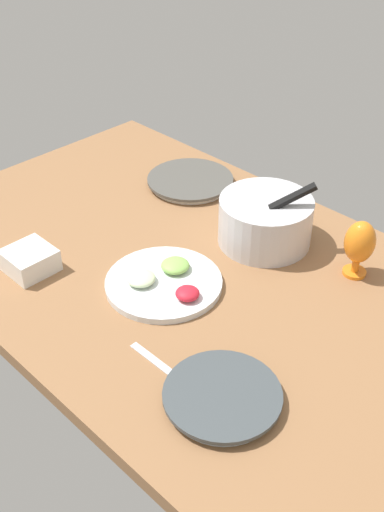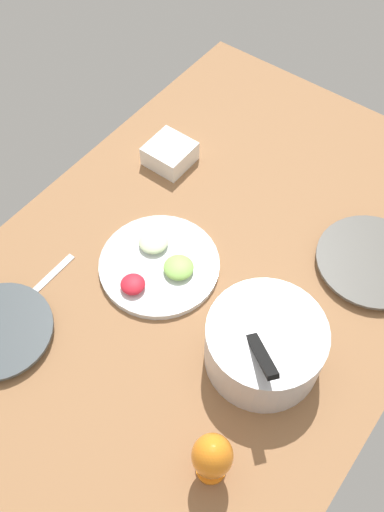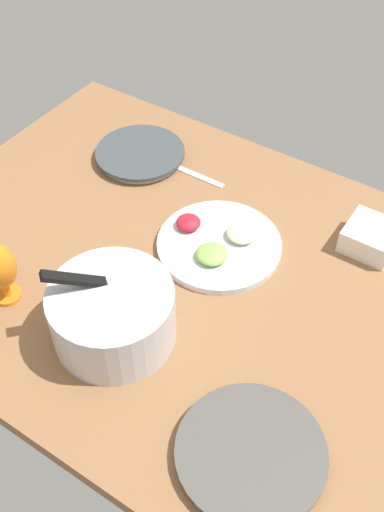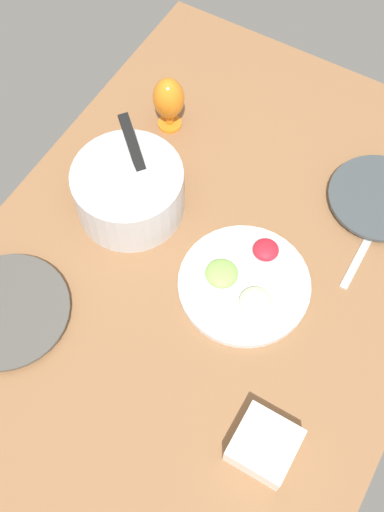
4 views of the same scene
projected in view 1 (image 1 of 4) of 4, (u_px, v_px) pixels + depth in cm
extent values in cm
cube|color=#8C603D|center=(178.00, 266.00, 173.55)|extent=(160.00, 104.00, 4.00)
cylinder|color=silver|center=(190.00, 182.00, 206.06)|extent=(25.90, 25.90, 1.52)
cylinder|color=#4E4C47|center=(190.00, 179.00, 205.34)|extent=(28.15, 28.15, 0.91)
cylinder|color=silver|center=(222.00, 399.00, 131.62)|extent=(23.20, 23.20, 1.62)
cylinder|color=#3E4549|center=(222.00, 394.00, 130.86)|extent=(25.21, 25.21, 0.97)
cylinder|color=silver|center=(265.00, 221.00, 176.11)|extent=(26.24, 26.24, 13.53)
cylinder|color=white|center=(266.00, 209.00, 173.72)|extent=(23.61, 23.61, 2.43)
cube|color=black|center=(280.00, 203.00, 168.93)|extent=(13.87, 16.36, 10.91)
cylinder|color=silver|center=(164.00, 283.00, 162.96)|extent=(30.44, 30.44, 1.80)
ellipsoid|color=red|center=(187.00, 293.00, 155.97)|extent=(6.06, 6.06, 2.74)
ellipsoid|color=#8CC659|center=(175.00, 265.00, 165.38)|extent=(7.54, 7.54, 2.69)
ellipsoid|color=beige|center=(141.00, 278.00, 161.06)|extent=(7.49, 7.49, 2.53)
cylinder|color=orange|center=(354.00, 272.00, 167.40)|extent=(6.27, 6.27, 1.00)
cylinder|color=orange|center=(355.00, 266.00, 166.13)|extent=(2.00, 2.00, 3.32)
ellipsoid|color=orange|center=(360.00, 242.00, 161.67)|extent=(8.08, 8.08, 11.87)
cube|color=white|center=(30.00, 260.00, 167.29)|extent=(12.07, 12.07, 6.20)
cube|color=#F9E072|center=(29.00, 254.00, 166.12)|extent=(9.90, 9.90, 1.98)
cube|color=silver|center=(159.00, 364.00, 140.47)|extent=(18.01, 1.87, 0.60)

